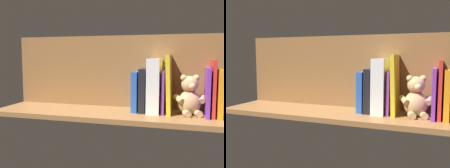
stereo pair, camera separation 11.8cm
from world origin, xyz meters
The scene contains 11 objects.
ground_plane centered at (0.00, 0.00, -1.10)cm, with size 109.25×29.08×2.20cm, color #9E6B3D.
shelf_back_panel centered at (0.00, -12.29, 17.59)cm, with size 109.25×1.50×35.18cm, color brown.
book_0 centered at (-45.57, -3.17, 9.87)cm, with size 2.12×15.94×19.73cm, color orange.
book_1 centered at (-43.10, -3.50, 11.80)cm, with size 1.40×15.27×23.60cm, color red.
book_2 centered at (-40.95, -3.05, 10.20)cm, with size 1.49×16.18×20.40cm, color purple.
teddy_bear centered at (-33.84, -2.67, 7.61)cm, with size 13.38×13.01×17.29cm.
book_3 centered at (-25.03, -3.82, 12.88)cm, with size 1.76×14.63×25.75cm, color yellow.
book_4 centered at (-22.79, -4.48, 9.42)cm, with size 1.30×13.32×18.84cm, color purple.
dictionary_thick_white centered at (-18.66, -3.78, 12.03)cm, with size 5.54×14.52×24.06cm, color white.
book_5 centered at (-13.73, -4.58, 9.75)cm, with size 2.90×13.13×19.51cm, color black.
book_6 centered at (-10.25, -4.91, 9.07)cm, with size 2.64×12.46×18.13cm, color blue.
Camera 2 is at (-43.50, 108.82, 25.00)cm, focal length 41.83 mm.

